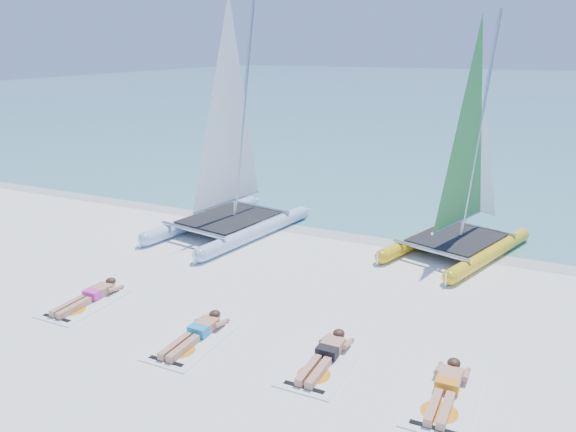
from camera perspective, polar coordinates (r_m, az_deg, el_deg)
name	(u,v)px	position (r m, az deg, el deg)	size (l,w,h in m)	color
ground	(237,306)	(11.97, -5.18, -9.06)	(140.00, 140.00, 0.00)	white
sea	(509,90)	(72.60, 21.49, 11.81)	(140.00, 115.00, 0.01)	#6BB2AE
wet_sand_strip	(332,230)	(16.58, 4.49, -1.45)	(140.00, 1.40, 0.01)	silver
catamaran_blue	(229,161)	(16.06, -5.97, 5.57)	(3.27, 5.44, 6.96)	#BCD6F7
catamaran_yellow	(471,175)	(15.37, 18.06, 3.96)	(3.54, 5.09, 6.32)	yellow
towel_a	(85,303)	(12.75, -19.96, -8.34)	(1.00, 1.85, 0.02)	white
sunbather_a	(91,295)	(12.82, -19.40, -7.59)	(0.37, 1.73, 0.26)	tan
towel_b	(191,342)	(10.74, -9.79, -12.48)	(1.00, 1.85, 0.02)	white
sunbather_b	(197,332)	(10.82, -9.23, -11.54)	(0.37, 1.73, 0.26)	tan
towel_c	(322,365)	(9.94, 3.45, -14.84)	(1.00, 1.85, 0.02)	white
sunbather_c	(326,354)	(10.04, 3.89, -13.78)	(0.37, 1.73, 0.26)	tan
towel_d	(444,400)	(9.41, 15.54, -17.54)	(1.00, 1.85, 0.02)	white
sunbather_d	(447,387)	(9.51, 15.81, -16.37)	(0.37, 1.73, 0.26)	tan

